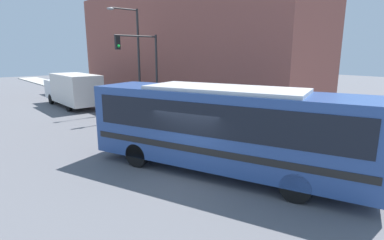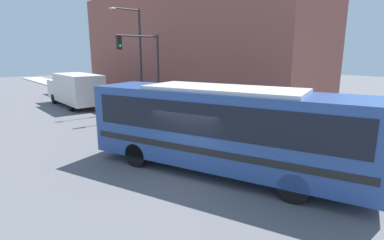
{
  "view_description": "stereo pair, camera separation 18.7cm",
  "coord_description": "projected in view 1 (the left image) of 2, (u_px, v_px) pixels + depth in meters",
  "views": [
    {
      "loc": [
        -7.13,
        -8.03,
        4.58
      ],
      "look_at": [
        1.95,
        2.58,
        1.45
      ],
      "focal_mm": 28.0,
      "sensor_mm": 36.0,
      "label": 1
    },
    {
      "loc": [
        -6.99,
        -8.15,
        4.58
      ],
      "look_at": [
        1.95,
        2.58,
        1.45
      ],
      "focal_mm": 28.0,
      "sensor_mm": 36.0,
      "label": 2
    }
  ],
  "objects": [
    {
      "name": "street_lamp",
      "position": [
        135.0,
        52.0,
        23.3
      ],
      "size": [
        2.55,
        0.28,
        7.75
      ],
      "color": "#2D2D2D",
      "rests_on": "sidewalk"
    },
    {
      "name": "traffic_light_pole",
      "position": [
        144.0,
        61.0,
        20.96
      ],
      "size": [
        3.28,
        0.35,
        5.74
      ],
      "color": "#2D2D2D",
      "rests_on": "sidewalk"
    },
    {
      "name": "building_facade",
      "position": [
        176.0,
        45.0,
        28.26
      ],
      "size": [
        6.0,
        28.13,
        10.59
      ],
      "color": "brown",
      "rests_on": "ground_plane"
    },
    {
      "name": "parking_meter",
      "position": [
        183.0,
        108.0,
        19.79
      ],
      "size": [
        0.14,
        0.14,
        1.33
      ],
      "color": "#2D2D2D",
      "rests_on": "sidewalk"
    },
    {
      "name": "ground_plane",
      "position": [
        197.0,
        175.0,
        11.48
      ],
      "size": [
        120.0,
        120.0,
        0.0
      ],
      "primitive_type": "plane",
      "color": "slate"
    },
    {
      "name": "fire_hydrant",
      "position": [
        197.0,
        120.0,
        18.91
      ],
      "size": [
        0.24,
        0.33,
        0.68
      ],
      "color": "gold",
      "rests_on": "sidewalk"
    },
    {
      "name": "city_bus",
      "position": [
        223.0,
        124.0,
        11.35
      ],
      "size": [
        6.13,
        10.93,
        3.36
      ],
      "rotation": [
        0.0,
        0.0,
        0.36
      ],
      "color": "#2D4C8C",
      "rests_on": "ground_plane"
    },
    {
      "name": "delivery_truck",
      "position": [
        72.0,
        89.0,
        25.84
      ],
      "size": [
        2.46,
        7.96,
        2.86
      ],
      "color": "silver",
      "rests_on": "ground_plane"
    },
    {
      "name": "sidewalk",
      "position": [
        111.0,
        99.0,
        30.16
      ],
      "size": [
        3.17,
        70.0,
        0.13
      ],
      "color": "#B7B2A8",
      "rests_on": "ground_plane"
    }
  ]
}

